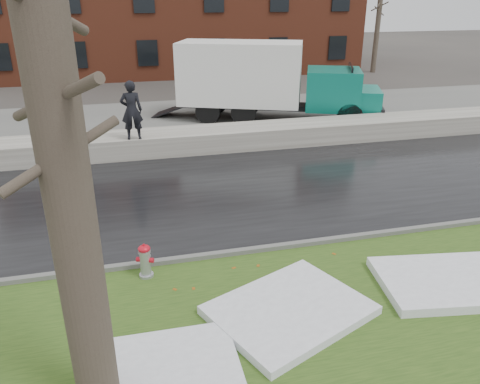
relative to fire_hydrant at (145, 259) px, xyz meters
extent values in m
plane|color=#47423D|center=(1.91, -0.60, -0.43)|extent=(120.00, 120.00, 0.00)
cube|color=#284517|center=(1.91, -1.85, -0.41)|extent=(60.00, 4.50, 0.04)
cube|color=black|center=(1.91, 3.90, -0.41)|extent=(60.00, 7.00, 0.03)
cube|color=slate|center=(1.91, 12.40, -0.41)|extent=(60.00, 9.00, 0.03)
cube|color=slate|center=(1.91, 0.40, -0.36)|extent=(60.00, 0.15, 0.14)
cube|color=#BBB7AB|center=(1.91, 8.10, -0.05)|extent=(60.00, 1.60, 0.75)
cylinder|color=brown|center=(-4.09, 25.40, 2.82)|extent=(0.36, 0.36, 6.50)
cylinder|color=brown|center=(-4.09, 25.40, 3.77)|extent=(0.84, 1.62, 0.73)
cylinder|color=brown|center=(-4.09, 25.40, 3.17)|extent=(1.40, 0.61, 0.63)
cylinder|color=brown|center=(17.91, 23.40, 2.82)|extent=(0.36, 0.36, 6.50)
cylinder|color=brown|center=(17.91, 23.40, 3.77)|extent=(0.84, 1.62, 0.73)
cylinder|color=brown|center=(17.91, 23.40, 3.17)|extent=(1.40, 0.61, 0.63)
cylinder|color=#A5A7AD|center=(0.00, 0.00, -0.08)|extent=(0.27, 0.27, 0.63)
ellipsoid|color=red|center=(0.00, 0.00, 0.24)|extent=(0.31, 0.31, 0.15)
cylinder|color=red|center=(0.00, 0.00, 0.32)|extent=(0.06, 0.06, 0.04)
cylinder|color=red|center=(-0.12, 0.04, -0.01)|extent=(0.12, 0.12, 0.10)
cylinder|color=red|center=(0.12, -0.05, -0.01)|extent=(0.12, 0.12, 0.10)
cylinder|color=#A5A7AD|center=(0.05, 0.12, -0.01)|extent=(0.15, 0.13, 0.13)
cylinder|color=brown|center=(-0.83, -3.05, 3.13)|extent=(0.67, 0.67, 7.04)
cylinder|color=brown|center=(-0.83, -3.05, 3.84)|extent=(1.15, 1.46, 0.73)
cylinder|color=brown|center=(-0.83, -3.05, 4.74)|extent=(0.83, 1.43, 0.66)
cylinder|color=brown|center=(-0.83, -3.05, 3.23)|extent=(1.30, 0.88, 0.63)
cube|color=black|center=(6.22, 11.73, 0.21)|extent=(7.65, 3.92, 0.22)
cube|color=white|center=(5.04, 12.22, 1.64)|extent=(5.85, 4.30, 2.66)
cube|color=#0C7361|center=(8.81, 10.66, 1.05)|extent=(2.99, 3.05, 1.67)
cube|color=#0C7361|center=(10.13, 10.11, 0.65)|extent=(1.92, 2.45, 0.89)
cube|color=black|center=(9.44, 10.40, 1.64)|extent=(0.83, 1.85, 0.89)
cube|color=black|center=(2.04, 13.46, -0.11)|extent=(2.01, 1.73, 0.66)
cylinder|color=black|center=(9.09, 9.42, 0.11)|extent=(1.11, 0.69, 1.08)
cylinder|color=black|center=(9.88, 11.33, 0.11)|extent=(1.11, 0.69, 1.08)
cylinder|color=black|center=(4.91, 11.15, 0.11)|extent=(1.11, 0.69, 1.08)
cylinder|color=black|center=(5.70, 13.06, 0.11)|extent=(1.11, 0.69, 1.08)
cylinder|color=black|center=(3.46, 11.76, 0.11)|extent=(1.11, 0.69, 1.08)
cylinder|color=black|center=(4.25, 13.66, 0.11)|extent=(1.11, 0.69, 1.08)
imported|color=black|center=(0.12, 7.50, 1.30)|extent=(0.72, 0.48, 1.97)
cube|color=white|center=(2.39, -1.85, -0.31)|extent=(3.18, 2.86, 0.16)
cube|color=white|center=(0.11, -2.72, -0.32)|extent=(2.23, 1.64, 0.14)
cube|color=white|center=(5.76, -1.80, -0.30)|extent=(3.05, 2.21, 0.18)
camera|label=1|loc=(-0.13, -8.24, 4.85)|focal=35.00mm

